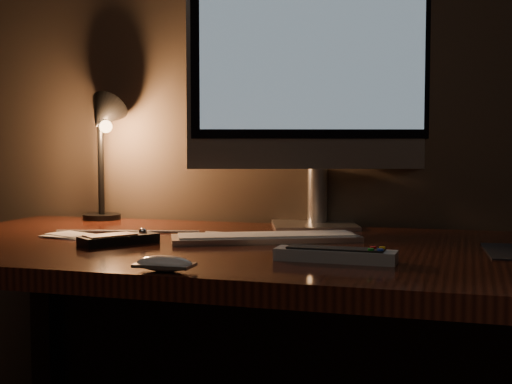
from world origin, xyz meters
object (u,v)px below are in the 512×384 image
(monitor, at_px, (315,69))
(media_remote, at_px, (119,239))
(mouse, at_px, (164,266))
(tv_remote, at_px, (335,255))
(desk_lamp, at_px, (103,134))
(keyboard, at_px, (266,237))
(desk, at_px, (282,300))

(monitor, relative_size, media_remote, 3.96)
(mouse, height_order, tv_remote, tv_remote)
(mouse, height_order, media_remote, media_remote)
(tv_remote, xyz_separation_m, desk_lamp, (-0.71, 0.46, 0.22))
(monitor, xyz_separation_m, keyboard, (-0.05, -0.27, -0.38))
(desk, relative_size, tv_remote, 7.42)
(monitor, distance_m, keyboard, 0.47)
(media_remote, bearing_deg, desk_lamp, 67.89)
(desk, distance_m, mouse, 0.44)
(tv_remote, bearing_deg, desk, 125.54)
(monitor, height_order, mouse, monitor)
(media_remote, xyz_separation_m, tv_remote, (0.47, -0.08, 0.00))
(tv_remote, bearing_deg, media_remote, 171.19)
(desk, relative_size, media_remote, 9.68)
(desk, distance_m, keyboard, 0.14)
(desk, bearing_deg, keyboard, -161.18)
(monitor, relative_size, keyboard, 1.64)
(mouse, bearing_deg, tv_remote, 34.57)
(tv_remote, bearing_deg, monitor, 107.47)
(desk, bearing_deg, tv_remote, -55.61)
(monitor, distance_m, tv_remote, 0.63)
(media_remote, height_order, desk_lamp, desk_lamp)
(monitor, bearing_deg, keyboard, -118.34)
(media_remote, distance_m, tv_remote, 0.47)
(monitor, xyz_separation_m, mouse, (-0.11, -0.66, -0.38))
(desk, relative_size, keyboard, 4.00)
(tv_remote, height_order, desk_lamp, desk_lamp)
(desk, distance_m, desk_lamp, 0.70)
(mouse, bearing_deg, keyboard, 80.79)
(media_remote, xyz_separation_m, desk_lamp, (-0.24, 0.38, 0.22))
(mouse, relative_size, desk_lamp, 0.28)
(tv_remote, distance_m, desk_lamp, 0.88)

